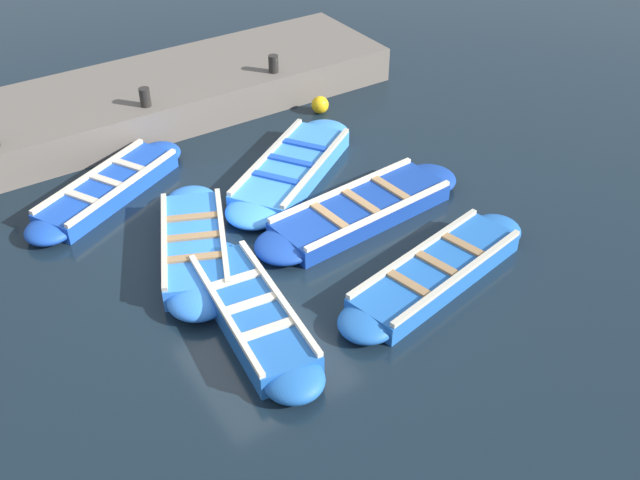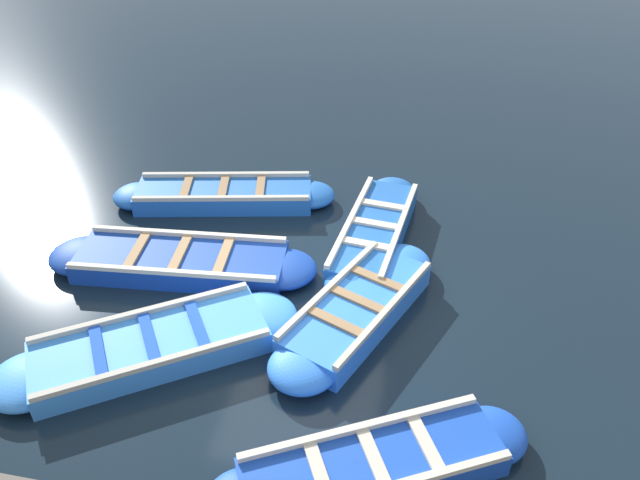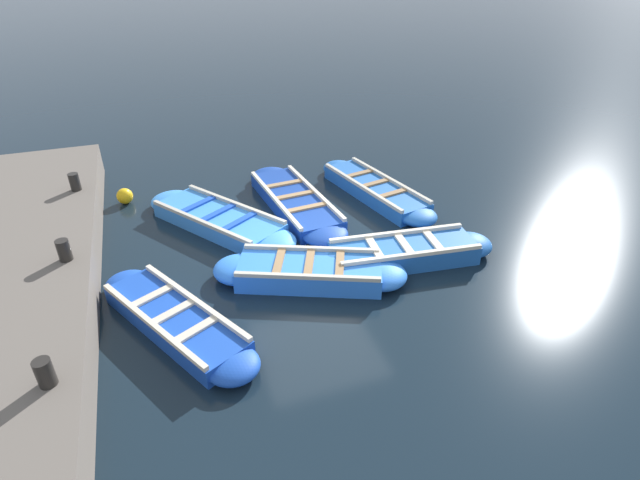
# 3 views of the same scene
# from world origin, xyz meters

# --- Properties ---
(ground_plane) EXTENTS (120.00, 120.00, 0.00)m
(ground_plane) POSITION_xyz_m (0.00, 0.00, 0.00)
(ground_plane) COLOR black
(boat_drifting) EXTENTS (1.27, 4.07, 0.36)m
(boat_drifting) POSITION_xyz_m (0.14, 1.81, 0.15)
(boat_drifting) COLOR navy
(boat_drifting) RESTS_ON ground
(boat_centre) EXTENTS (2.29, 3.44, 0.36)m
(boat_centre) POSITION_xyz_m (-2.73, -1.37, 0.15)
(boat_centre) COLOR #1947B7
(boat_centre) RESTS_ON ground
(boat_near_quay) EXTENTS (3.51, 1.17, 0.42)m
(boat_near_quay) POSITION_xyz_m (1.37, -0.89, 0.18)
(boat_near_quay) COLOR #1E59AD
(boat_near_quay) RESTS_ON ground
(boat_mid_row) EXTENTS (3.39, 2.12, 0.41)m
(boat_mid_row) POSITION_xyz_m (-0.43, -0.88, 0.18)
(boat_mid_row) COLOR blue
(boat_mid_row) RESTS_ON ground
(boat_broadside) EXTENTS (2.91, 3.72, 0.37)m
(boat_broadside) POSITION_xyz_m (-1.57, 1.55, 0.15)
(boat_broadside) COLOR #3884E0
(boat_broadside) RESTS_ON ground
(boat_far_corner) EXTENTS (1.54, 3.86, 0.37)m
(boat_far_corner) POSITION_xyz_m (2.04, 1.77, 0.16)
(boat_far_corner) COLOR #1E59AD
(boat_far_corner) RESTS_ON ground
(quay_wall) EXTENTS (2.67, 10.85, 0.71)m
(quay_wall) POSITION_xyz_m (-5.16, 0.00, 0.36)
(quay_wall) COLOR #605951
(quay_wall) RESTS_ON ground
(bollard_mid_north) EXTENTS (0.20, 0.20, 0.35)m
(bollard_mid_north) POSITION_xyz_m (-4.17, 0.00, 0.89)
(bollard_mid_north) COLOR black
(bollard_mid_north) RESTS_ON quay_wall
(bollard_mid_south) EXTENTS (0.20, 0.20, 0.35)m
(bollard_mid_south) POSITION_xyz_m (-4.17, 2.74, 0.89)
(bollard_mid_south) COLOR black
(bollard_mid_south) RESTS_ON quay_wall
(buoy_orange_near) EXTENTS (0.35, 0.35, 0.35)m
(buoy_orange_near) POSITION_xyz_m (-3.34, 3.31, 0.18)
(buoy_orange_near) COLOR #EAB214
(buoy_orange_near) RESTS_ON ground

